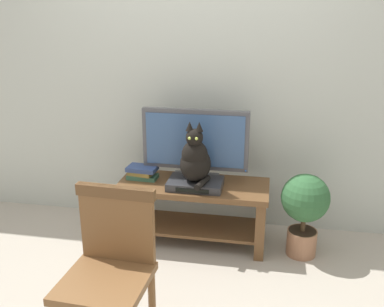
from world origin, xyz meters
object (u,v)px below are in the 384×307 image
at_px(tv, 195,143).
at_px(wooden_chair, 110,263).
at_px(tv_stand, 193,202).
at_px(potted_plant, 305,207).
at_px(cat, 195,159).
at_px(book_stack, 142,172).
at_px(media_box, 195,184).

distance_m(tv, wooden_chair, 1.37).
bearing_deg(tv_stand, tv, 89.98).
xyz_separation_m(wooden_chair, potted_plant, (1.03, 1.19, -0.16)).
distance_m(tv_stand, wooden_chair, 1.28).
distance_m(cat, wooden_chair, 1.20).
xyz_separation_m(tv, book_stack, (-0.41, -0.05, -0.25)).
xyz_separation_m(tv_stand, media_box, (0.03, -0.07, 0.18)).
xyz_separation_m(cat, wooden_chair, (-0.22, -1.17, -0.16)).
xyz_separation_m(cat, potted_plant, (0.80, 0.02, -0.32)).
distance_m(media_box, cat, 0.20).
height_order(tv_stand, tv, tv).
bearing_deg(tv, book_stack, -173.52).
bearing_deg(tv_stand, book_stack, 175.05).
relative_size(cat, wooden_chair, 0.50).
bearing_deg(book_stack, tv_stand, -4.95).
distance_m(media_box, potted_plant, 0.81).
relative_size(tv_stand, cat, 2.50).
xyz_separation_m(tv_stand, book_stack, (-0.41, 0.04, 0.20)).
bearing_deg(book_stack, cat, -14.73).
distance_m(cat, book_stack, 0.49).
bearing_deg(tv_stand, media_box, -66.30).
relative_size(tv, book_stack, 3.37).
bearing_deg(potted_plant, tv_stand, 176.12).
distance_m(tv, cat, 0.18).
relative_size(tv_stand, tv, 1.41).
height_order(tv, book_stack, tv).
distance_m(book_stack, potted_plant, 1.26).
bearing_deg(book_stack, potted_plant, -4.23).
relative_size(cat, book_stack, 1.91).
relative_size(cat, potted_plant, 0.72).
bearing_deg(tv, tv_stand, -90.02).
distance_m(tv_stand, book_stack, 0.46).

